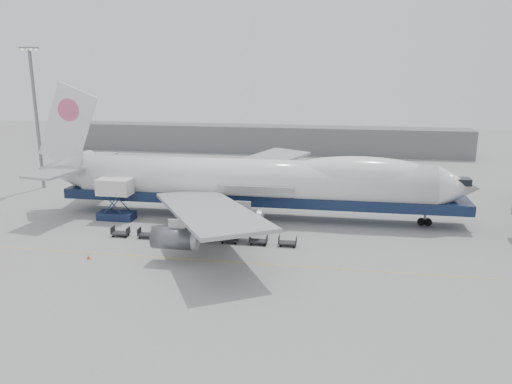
# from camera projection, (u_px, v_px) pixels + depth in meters

# --- Properties ---
(ground) EXTENTS (260.00, 260.00, 0.00)m
(ground) POSITION_uv_depth(u_px,v_px,m) (237.00, 244.00, 64.01)
(ground) COLOR gray
(ground) RESTS_ON ground
(apron_line) EXTENTS (60.00, 0.15, 0.01)m
(apron_line) POSITION_uv_depth(u_px,v_px,m) (226.00, 262.00, 58.27)
(apron_line) COLOR gold
(apron_line) RESTS_ON ground
(hangar) EXTENTS (110.00, 8.00, 7.00)m
(hangar) POSITION_uv_depth(u_px,v_px,m) (253.00, 139.00, 131.66)
(hangar) COLOR slate
(hangar) RESTS_ON ground
(floodlight_mast) EXTENTS (2.40, 2.40, 25.43)m
(floodlight_mast) POSITION_uv_depth(u_px,v_px,m) (36.00, 111.00, 90.22)
(floodlight_mast) COLOR slate
(floodlight_mast) RESTS_ON ground
(airliner) EXTENTS (67.00, 55.30, 19.98)m
(airliner) POSITION_uv_depth(u_px,v_px,m) (257.00, 181.00, 73.99)
(airliner) COLOR white
(airliner) RESTS_ON ground
(catering_truck) EXTENTS (5.36, 3.76, 6.17)m
(catering_truck) POSITION_uv_depth(u_px,v_px,m) (115.00, 197.00, 73.53)
(catering_truck) COLOR #172346
(catering_truck) RESTS_ON ground
(traffic_cone) EXTENTS (0.38, 0.38, 0.55)m
(traffic_cone) POSITION_uv_depth(u_px,v_px,m) (88.00, 257.00, 59.04)
(traffic_cone) COLOR #FE430D
(traffic_cone) RESTS_ON ground
(dolly_0) EXTENTS (2.30, 1.35, 1.30)m
(dolly_0) POSITION_uv_depth(u_px,v_px,m) (121.00, 232.00, 66.85)
(dolly_0) COLOR #2D2D30
(dolly_0) RESTS_ON ground
(dolly_1) EXTENTS (2.30, 1.35, 1.30)m
(dolly_1) POSITION_uv_depth(u_px,v_px,m) (147.00, 234.00, 66.24)
(dolly_1) COLOR #2D2D30
(dolly_1) RESTS_ON ground
(dolly_2) EXTENTS (2.30, 1.35, 1.30)m
(dolly_2) POSITION_uv_depth(u_px,v_px,m) (174.00, 236.00, 65.64)
(dolly_2) COLOR #2D2D30
(dolly_2) RESTS_ON ground
(dolly_3) EXTENTS (2.30, 1.35, 1.30)m
(dolly_3) POSITION_uv_depth(u_px,v_px,m) (202.00, 237.00, 65.03)
(dolly_3) COLOR #2D2D30
(dolly_3) RESTS_ON ground
(dolly_4) EXTENTS (2.30, 1.35, 1.30)m
(dolly_4) POSITION_uv_depth(u_px,v_px,m) (230.00, 239.00, 64.42)
(dolly_4) COLOR #2D2D30
(dolly_4) RESTS_ON ground
(dolly_5) EXTENTS (2.30, 1.35, 1.30)m
(dolly_5) POSITION_uv_depth(u_px,v_px,m) (258.00, 240.00, 63.82)
(dolly_5) COLOR #2D2D30
(dolly_5) RESTS_ON ground
(dolly_6) EXTENTS (2.30, 1.35, 1.30)m
(dolly_6) POSITION_uv_depth(u_px,v_px,m) (288.00, 242.00, 63.21)
(dolly_6) COLOR #2D2D30
(dolly_6) RESTS_ON ground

